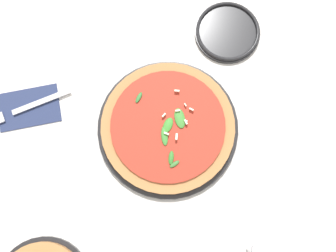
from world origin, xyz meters
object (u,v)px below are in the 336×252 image
object	(u,v)px
pizza_arugula_main	(168,127)
fork	(24,108)
side_plate_white	(228,32)
shaker_pepper	(256,248)

from	to	relation	value
pizza_arugula_main	fork	world-z (taller)	pizza_arugula_main
pizza_arugula_main	side_plate_white	xyz separation A→B (m)	(-0.16, -0.22, -0.01)
pizza_arugula_main	side_plate_white	distance (m)	0.28
fork	side_plate_white	bearing A→B (deg)	179.18
pizza_arugula_main	shaker_pepper	xyz separation A→B (m)	(-0.16, 0.28, 0.02)
pizza_arugula_main	side_plate_white	world-z (taller)	pizza_arugula_main
pizza_arugula_main	side_plate_white	size ratio (longest dim) A/B	2.03
fork	side_plate_white	distance (m)	0.51
fork	pizza_arugula_main	bearing A→B (deg)	149.29
fork	shaker_pepper	bearing A→B (deg)	126.50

